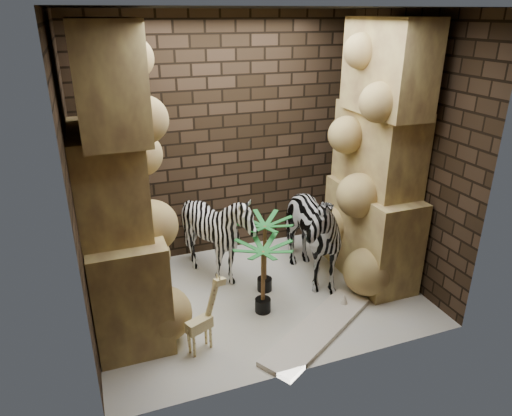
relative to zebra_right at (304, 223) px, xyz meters
name	(u,v)px	position (x,y,z in m)	size (l,w,h in m)	color
floor	(259,295)	(-0.62, -0.18, -0.73)	(3.50, 3.50, 0.00)	beige
ceiling	(259,8)	(-0.62, -0.18, 2.27)	(3.50, 3.50, 0.00)	black
wall_back	(223,140)	(-0.62, 1.07, 0.77)	(3.50, 3.50, 0.00)	black
wall_front	(316,217)	(-0.62, -1.43, 0.77)	(3.50, 3.50, 0.00)	black
wall_left	(75,191)	(-2.37, -0.18, 0.77)	(3.00, 3.00, 0.00)	black
wall_right	(404,153)	(1.13, -0.18, 0.77)	(3.00, 3.00, 0.00)	black
rock_pillar_left	(115,186)	(-2.02, -0.18, 0.77)	(0.68, 1.30, 3.00)	#DCC86B
rock_pillar_right	(379,156)	(0.80, -0.18, 0.77)	(0.58, 1.25, 3.00)	#DCC86B
zebra_right	(304,223)	(0.00, 0.00, 0.00)	(0.67, 1.24, 1.47)	white
zebra_left	(218,239)	(-0.95, 0.33, -0.20)	(0.95, 1.18, 1.07)	white
giraffe_toy	(199,318)	(-1.47, -0.84, -0.36)	(0.38, 0.13, 0.74)	#F5E294
palm_front	(265,255)	(-0.52, -0.09, -0.28)	(0.36, 0.36, 0.91)	#175E2D
palm_back	(263,278)	(-0.69, -0.47, -0.32)	(0.36, 0.36, 0.82)	#175E2D
surfboard	(318,330)	(-0.29, -0.99, -0.71)	(1.54, 0.38, 0.05)	silver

